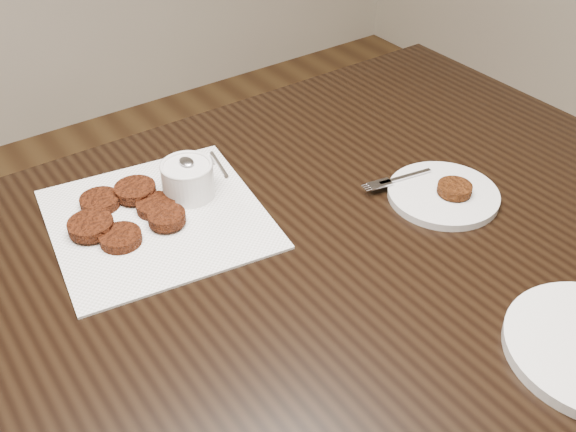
{
  "coord_description": "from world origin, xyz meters",
  "views": [
    {
      "loc": [
        -0.32,
        -0.49,
        1.37
      ],
      "look_at": [
        0.11,
        0.12,
        0.8
      ],
      "focal_mm": 41.16,
      "sensor_mm": 36.0,
      "label": 1
    }
  ],
  "objects": [
    {
      "name": "patty_cluster",
      "position": [
        -0.06,
        0.3,
        0.76
      ],
      "size": [
        0.27,
        0.27,
        0.02
      ],
      "primitive_type": null,
      "rotation": [
        0.0,
        0.0,
        0.28
      ],
      "color": "#5C220C",
      "rests_on": "napkin"
    },
    {
      "name": "plate_with_patty",
      "position": [
        0.38,
        0.07,
        0.76
      ],
      "size": [
        0.21,
        0.21,
        0.03
      ],
      "primitive_type": null,
      "rotation": [
        0.0,
        0.0,
        -0.18
      ],
      "color": "silver",
      "rests_on": "table"
    },
    {
      "name": "napkin",
      "position": [
        -0.02,
        0.28,
        0.75
      ],
      "size": [
        0.36,
        0.36,
        0.0
      ],
      "primitive_type": "cube",
      "rotation": [
        0.0,
        0.0,
        -0.15
      ],
      "color": "white",
      "rests_on": "table"
    },
    {
      "name": "sauce_ramekin",
      "position": [
        0.05,
        0.31,
        0.81
      ],
      "size": [
        0.14,
        0.14,
        0.12
      ],
      "primitive_type": null,
      "rotation": [
        0.0,
        0.0,
        0.36
      ],
      "color": "white",
      "rests_on": "napkin"
    },
    {
      "name": "table",
      "position": [
        0.07,
        0.08,
        0.38
      ],
      "size": [
        1.43,
        0.92,
        0.75
      ],
      "primitive_type": "cube",
      "color": "black",
      "rests_on": "floor"
    }
  ]
}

